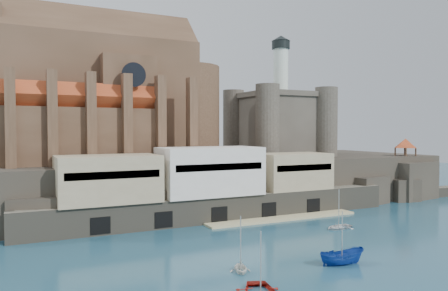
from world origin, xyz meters
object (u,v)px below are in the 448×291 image
castle_keep (278,121)px  pavilion (406,144)px  church (108,100)px  boat_2 (342,265)px

castle_keep → pavilion: (25.92, -15.08, -5.59)m
castle_keep → pavilion: bearing=-30.2°
church → pavilion: church is taller
church → castle_keep: 40.39m
pavilion → castle_keep: bearing=149.8°
church → castle_keep: (40.21, -0.78, -3.81)m
church → pavilion: (66.13, -15.85, -9.40)m
castle_keep → boat_2: size_ratio=5.00×
pavilion → boat_2: bearing=-145.4°
church → boat_2: size_ratio=8.02×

